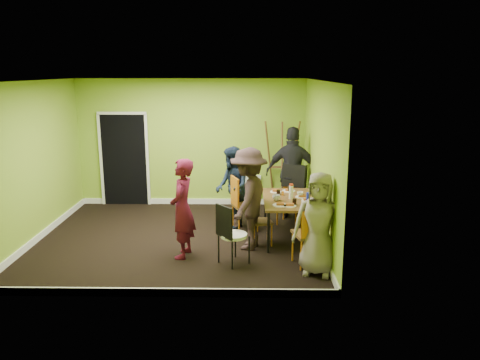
% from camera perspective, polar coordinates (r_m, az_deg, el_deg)
% --- Properties ---
extents(ground, '(5.00, 5.00, 0.00)m').
position_cam_1_polar(ground, '(8.61, -7.49, -7.05)').
color(ground, black).
rests_on(ground, ground).
extents(room_walls, '(5.04, 4.54, 2.82)m').
position_cam_1_polar(room_walls, '(8.37, -7.82, -0.59)').
color(room_walls, '#8EB62E').
rests_on(room_walls, ground).
extents(dining_table, '(0.90, 1.50, 0.75)m').
position_cam_1_polar(dining_table, '(8.37, 5.98, -2.61)').
color(dining_table, black).
rests_on(dining_table, ground).
extents(chair_left_far, '(0.55, 0.55, 1.05)m').
position_cam_1_polar(chair_left_far, '(8.77, 0.09, -2.53)').
color(chair_left_far, orange).
rests_on(chair_left_far, ground).
extents(chair_left_near, '(0.42, 0.42, 0.88)m').
position_cam_1_polar(chair_left_near, '(8.12, 2.09, -4.54)').
color(chair_left_near, orange).
rests_on(chair_left_near, ground).
extents(chair_back_end, '(0.64, 0.69, 1.14)m').
position_cam_1_polar(chair_back_end, '(9.35, 6.52, -0.22)').
color(chair_back_end, orange).
rests_on(chair_back_end, ground).
extents(chair_front_end, '(0.54, 0.55, 1.08)m').
position_cam_1_polar(chair_front_end, '(7.24, 8.69, -5.98)').
color(chair_front_end, orange).
rests_on(chair_front_end, ground).
extents(chair_bentwood, '(0.53, 0.53, 0.97)m').
position_cam_1_polar(chair_bentwood, '(7.27, -1.19, -6.31)').
color(chair_bentwood, black).
rests_on(chair_bentwood, ground).
extents(easel, '(0.77, 0.73, 1.93)m').
position_cam_1_polar(easel, '(10.24, 5.07, 1.83)').
color(easel, brown).
rests_on(easel, ground).
extents(plate_near_left, '(0.21, 0.21, 0.01)m').
position_cam_1_polar(plate_near_left, '(8.76, 4.39, -1.44)').
color(plate_near_left, white).
rests_on(plate_near_left, dining_table).
extents(plate_near_right, '(0.26, 0.26, 0.01)m').
position_cam_1_polar(plate_near_right, '(7.91, 4.92, -3.08)').
color(plate_near_right, white).
rests_on(plate_near_right, dining_table).
extents(plate_far_back, '(0.24, 0.24, 0.01)m').
position_cam_1_polar(plate_far_back, '(8.85, 5.96, -1.32)').
color(plate_far_back, white).
rests_on(plate_far_back, dining_table).
extents(plate_far_front, '(0.22, 0.22, 0.01)m').
position_cam_1_polar(plate_far_front, '(7.88, 6.09, -3.15)').
color(plate_far_front, white).
rests_on(plate_far_front, dining_table).
extents(plate_wall_back, '(0.24, 0.24, 0.01)m').
position_cam_1_polar(plate_wall_back, '(8.45, 7.56, -2.08)').
color(plate_wall_back, white).
rests_on(plate_wall_back, dining_table).
extents(plate_wall_front, '(0.21, 0.21, 0.01)m').
position_cam_1_polar(plate_wall_front, '(8.23, 8.20, -2.51)').
color(plate_wall_front, white).
rests_on(plate_wall_front, dining_table).
extents(thermos, '(0.08, 0.08, 0.24)m').
position_cam_1_polar(thermos, '(8.31, 6.24, -1.48)').
color(thermos, white).
rests_on(thermos, dining_table).
extents(blue_bottle, '(0.07, 0.07, 0.21)m').
position_cam_1_polar(blue_bottle, '(7.97, 8.33, -2.27)').
color(blue_bottle, '#1921BD').
rests_on(blue_bottle, dining_table).
extents(orange_bottle, '(0.04, 0.04, 0.07)m').
position_cam_1_polar(orange_bottle, '(8.55, 5.24, -1.62)').
color(orange_bottle, orange).
rests_on(orange_bottle, dining_table).
extents(glass_mid, '(0.07, 0.07, 0.09)m').
position_cam_1_polar(glass_mid, '(8.56, 4.70, -1.52)').
color(glass_mid, black).
rests_on(glass_mid, dining_table).
extents(glass_back, '(0.07, 0.07, 0.11)m').
position_cam_1_polar(glass_back, '(8.82, 6.05, -1.07)').
color(glass_back, black).
rests_on(glass_back, dining_table).
extents(glass_front, '(0.07, 0.07, 0.10)m').
position_cam_1_polar(glass_front, '(7.96, 6.65, -2.67)').
color(glass_front, black).
rests_on(glass_front, dining_table).
extents(cup_a, '(0.14, 0.14, 0.11)m').
position_cam_1_polar(cup_a, '(8.18, 4.45, -2.16)').
color(cup_a, white).
rests_on(cup_a, dining_table).
extents(cup_b, '(0.11, 0.11, 0.10)m').
position_cam_1_polar(cup_b, '(8.43, 7.34, -1.77)').
color(cup_b, white).
rests_on(cup_b, dining_table).
extents(person_standing, '(0.46, 0.64, 1.62)m').
position_cam_1_polar(person_standing, '(7.56, -7.04, -3.48)').
color(person_standing, '#520E25').
rests_on(person_standing, ground).
extents(person_left_far, '(0.76, 0.88, 1.56)m').
position_cam_1_polar(person_left_far, '(8.97, -0.97, -0.89)').
color(person_left_far, black).
rests_on(person_left_far, ground).
extents(person_left_near, '(0.96, 1.26, 1.73)m').
position_cam_1_polar(person_left_near, '(7.86, 1.06, -2.31)').
color(person_left_near, '#2F201F').
rests_on(person_left_near, ground).
extents(person_back_end, '(1.17, 0.66, 1.88)m').
position_cam_1_polar(person_back_end, '(9.51, 6.47, 0.83)').
color(person_back_end, black).
rests_on(person_back_end, ground).
extents(person_front_end, '(0.86, 0.68, 1.55)m').
position_cam_1_polar(person_front_end, '(6.99, 9.58, -5.29)').
color(person_front_end, gray).
rests_on(person_front_end, ground).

